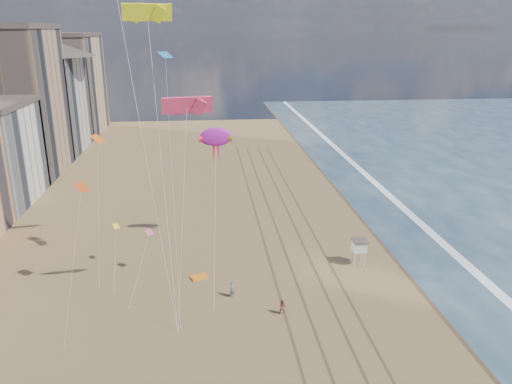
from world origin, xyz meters
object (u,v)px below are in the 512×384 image
grounded_kite (199,277)px  kite_flyer_a (232,289)px  show_kite (216,137)px  lifeguard_stand (359,246)px  kite_flyer_b (283,307)px

grounded_kite → kite_flyer_a: bearing=-76.3°
kite_flyer_a → grounded_kite: bearing=87.3°
grounded_kite → kite_flyer_a: size_ratio=1.00×
grounded_kite → show_kite: show_kite is taller
lifeguard_stand → kite_flyer_a: 17.30m
grounded_kite → show_kite: 17.81m
lifeguard_stand → show_kite: size_ratio=0.15×
grounded_kite → lifeguard_stand: bearing=-19.5°
lifeguard_stand → grounded_kite: (-19.74, -1.41, -2.45)m
show_kite → grounded_kite: bearing=-104.8°
kite_flyer_a → show_kite: bearing=54.3°
grounded_kite → show_kite: bearing=51.6°
lifeguard_stand → grounded_kite: lifeguard_stand is taller
lifeguard_stand → kite_flyer_b: (-11.10, -10.31, -1.69)m
grounded_kite → kite_flyer_a: (3.69, -4.83, 0.84)m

